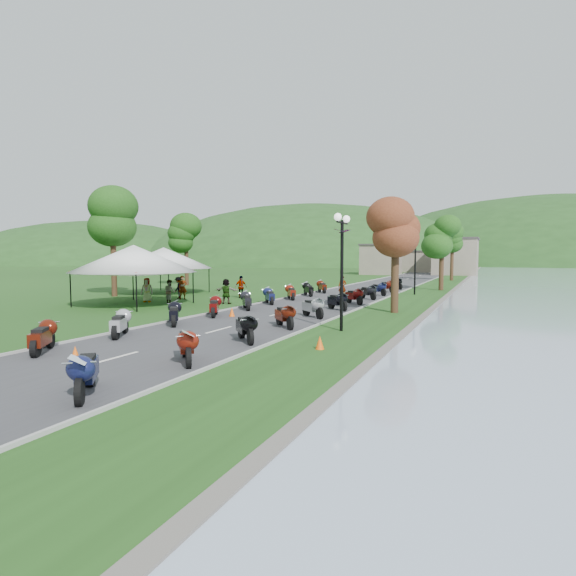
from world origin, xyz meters
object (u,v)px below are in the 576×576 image
at_px(vendor_tent_main, 134,275).
at_px(pedestrian_a, 183,299).
at_px(pedestrian_c, 179,299).
at_px(pedestrian_b, 170,303).

relative_size(vendor_tent_main, pedestrian_a, 3.06).
relative_size(vendor_tent_main, pedestrian_c, 3.26).
distance_m(vendor_tent_main, pedestrian_a, 5.01).
bearing_deg(pedestrian_b, pedestrian_c, -43.14).
distance_m(vendor_tent_main, pedestrian_c, 5.32).
xyz_separation_m(pedestrian_a, pedestrian_b, (1.05, -2.79, 0.00)).
xyz_separation_m(pedestrian_b, pedestrian_c, (-1.72, 3.14, 0.00)).
distance_m(vendor_tent_main, pedestrian_b, 3.04).
bearing_deg(pedestrian_b, vendor_tent_main, 69.05).
bearing_deg(pedestrian_c, pedestrian_a, 45.38).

